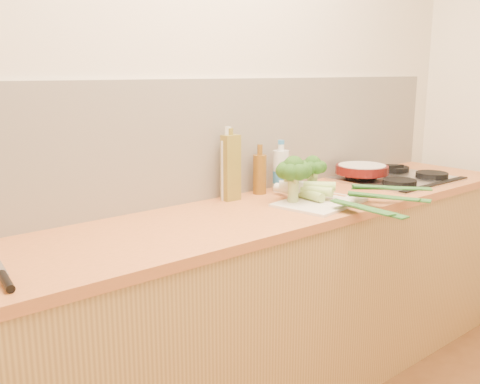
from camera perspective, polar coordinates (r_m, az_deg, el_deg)
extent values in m
plane|color=beige|center=(2.42, -3.16, 8.66)|extent=(3.50, 0.00, 3.50)
cube|color=silver|center=(2.42, -2.98, 5.58)|extent=(3.20, 0.02, 0.54)
cube|color=tan|center=(2.41, 1.46, -12.82)|extent=(3.20, 0.60, 0.86)
cube|color=#D1743D|center=(2.26, 1.52, -2.46)|extent=(3.20, 0.62, 0.04)
cube|color=silver|center=(3.01, 16.32, 1.37)|extent=(0.58, 0.50, 0.01)
cube|color=black|center=(2.89, 20.10, 0.78)|extent=(0.58, 0.04, 0.01)
cylinder|color=black|center=(2.81, 16.64, 1.01)|extent=(0.17, 0.17, 0.03)
cylinder|color=black|center=(3.06, 19.78, 1.72)|extent=(0.17, 0.17, 0.03)
cylinder|color=black|center=(2.95, 12.78, 1.76)|extent=(0.17, 0.17, 0.03)
cylinder|color=black|center=(3.19, 16.09, 2.39)|extent=(0.17, 0.17, 0.03)
cube|color=beige|center=(2.39, 8.50, -1.11)|extent=(0.42, 0.34, 0.01)
cylinder|color=#90A560|center=(2.35, 5.69, 0.09)|extent=(0.05, 0.05, 0.09)
sphere|color=#13340E|center=(2.33, 5.75, 2.69)|extent=(0.10, 0.10, 0.10)
sphere|color=#13340E|center=(2.36, 6.50, 2.42)|extent=(0.07, 0.07, 0.07)
sphere|color=#13340E|center=(2.37, 5.61, 2.49)|extent=(0.07, 0.07, 0.07)
sphere|color=#13340E|center=(2.35, 4.82, 2.42)|extent=(0.07, 0.07, 0.07)
sphere|color=#13340E|center=(2.32, 4.70, 2.25)|extent=(0.07, 0.07, 0.07)
sphere|color=#13340E|center=(2.29, 5.38, 2.11)|extent=(0.07, 0.07, 0.07)
sphere|color=#13340E|center=(2.29, 6.34, 2.11)|extent=(0.07, 0.07, 0.07)
sphere|color=#13340E|center=(2.33, 6.83, 2.25)|extent=(0.07, 0.07, 0.07)
cylinder|color=#90A560|center=(2.48, 7.70, 0.76)|extent=(0.05, 0.05, 0.10)
sphere|color=#13340E|center=(2.46, 7.77, 2.99)|extent=(0.08, 0.08, 0.08)
sphere|color=#13340E|center=(2.49, 8.32, 2.78)|extent=(0.06, 0.06, 0.06)
sphere|color=#13340E|center=(2.50, 7.63, 2.83)|extent=(0.06, 0.06, 0.06)
sphere|color=#13340E|center=(2.48, 7.04, 2.78)|extent=(0.06, 0.06, 0.06)
sphere|color=#13340E|center=(2.45, 6.98, 2.66)|extent=(0.06, 0.06, 0.06)
sphere|color=#13340E|center=(2.43, 7.51, 2.56)|extent=(0.06, 0.06, 0.06)
sphere|color=#13340E|center=(2.44, 8.24, 2.55)|extent=(0.06, 0.06, 0.06)
sphere|color=#13340E|center=(2.46, 8.59, 2.65)|extent=(0.06, 0.06, 0.06)
cylinder|color=white|center=(2.50, 4.95, 0.29)|extent=(0.04, 0.13, 0.04)
cylinder|color=#97BA5D|center=(2.40, 7.31, -0.29)|extent=(0.05, 0.17, 0.04)
cube|color=#1B4C1C|center=(2.20, 13.21, -1.74)|extent=(0.10, 0.30, 0.02)
cube|color=#1B4C1C|center=(2.19, 13.62, -1.79)|extent=(0.06, 0.34, 0.01)
cube|color=#1B4C1C|center=(2.21, 13.01, -1.59)|extent=(0.09, 0.28, 0.02)
cylinder|color=white|center=(2.44, 5.44, 0.38)|extent=(0.09, 0.12, 0.04)
cylinder|color=#97BA5D|center=(2.40, 8.21, 0.11)|extent=(0.10, 0.15, 0.04)
cube|color=#1B4C1C|center=(2.34, 15.09, -0.55)|extent=(0.12, 0.30, 0.02)
cube|color=#1B4C1C|center=(2.33, 15.58, -0.55)|extent=(0.19, 0.33, 0.01)
cube|color=#1B4C1C|center=(2.34, 14.85, -0.43)|extent=(0.20, 0.25, 0.02)
cylinder|color=white|center=(2.42, 5.56, 0.74)|extent=(0.11, 0.11, 0.04)
cylinder|color=#97BA5D|center=(2.42, 8.48, 0.64)|extent=(0.13, 0.13, 0.04)
cube|color=#1B4C1C|center=(2.44, 15.36, 0.40)|extent=(0.19, 0.28, 0.02)
cube|color=#1B4C1C|center=(2.44, 15.83, 0.43)|extent=(0.26, 0.29, 0.01)
cube|color=#1B4C1C|center=(2.43, 15.14, 0.50)|extent=(0.25, 0.21, 0.02)
cylinder|color=black|center=(1.61, -23.67, -8.72)|extent=(0.04, 0.13, 0.02)
cylinder|color=#460D0B|center=(2.92, 12.86, 2.36)|extent=(0.28, 0.28, 0.04)
cylinder|color=beige|center=(2.92, 12.89, 2.82)|extent=(0.25, 0.25, 0.00)
cube|color=black|center=(3.04, 15.91, 2.59)|extent=(0.14, 0.06, 0.02)
cube|color=olive|center=(2.40, -0.98, 2.59)|extent=(0.08, 0.05, 0.30)
cylinder|color=olive|center=(2.38, -1.00, 6.47)|extent=(0.02, 0.02, 0.03)
cylinder|color=silver|center=(2.41, -1.29, 2.34)|extent=(0.07, 0.07, 0.27)
cylinder|color=silver|center=(2.39, -1.31, 6.27)|extent=(0.03, 0.03, 0.06)
cylinder|color=brown|center=(2.54, 2.12, 1.89)|extent=(0.06, 0.06, 0.19)
cylinder|color=brown|center=(2.52, 2.14, 4.54)|extent=(0.03, 0.03, 0.05)
cylinder|color=silver|center=(2.60, 4.36, 2.27)|extent=(0.08, 0.08, 0.20)
cylinder|color=silver|center=(2.58, 4.41, 4.77)|extent=(0.03, 0.03, 0.03)
cylinder|color=teal|center=(2.61, 4.35, 1.62)|extent=(0.08, 0.08, 0.06)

